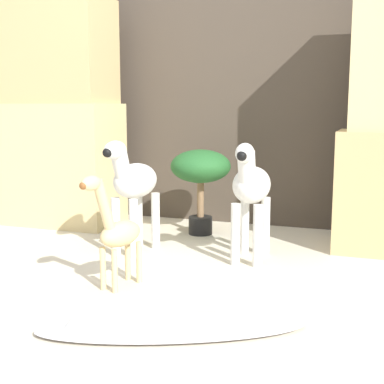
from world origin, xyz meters
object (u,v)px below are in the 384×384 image
(zebra_left, at_px, (133,184))
(potted_palm_front, at_px, (201,171))
(zebra_right, at_px, (251,189))
(giraffe_figurine, at_px, (116,230))
(surfboard, at_px, (168,327))

(zebra_left, height_order, potted_palm_front, zebra_left)
(zebra_right, distance_m, potted_palm_front, 0.65)
(giraffe_figurine, relative_size, potted_palm_front, 0.97)
(zebra_right, relative_size, giraffe_figurine, 1.20)
(potted_palm_front, xyz_separation_m, surfboard, (0.37, -1.46, -0.39))
(zebra_right, xyz_separation_m, surfboard, (-0.07, -0.97, -0.37))
(zebra_right, xyz_separation_m, potted_palm_front, (-0.44, 0.48, 0.02))
(zebra_right, height_order, giraffe_figurine, zebra_right)
(giraffe_figurine, xyz_separation_m, surfboard, (0.40, -0.36, -0.25))
(potted_palm_front, height_order, surfboard, potted_palm_front)
(surfboard, bearing_deg, zebra_right, 86.08)
(zebra_right, height_order, surfboard, zebra_right)
(giraffe_figurine, relative_size, surfboard, 0.52)
(surfboard, bearing_deg, giraffe_figurine, 137.51)
(zebra_left, bearing_deg, surfboard, -57.62)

